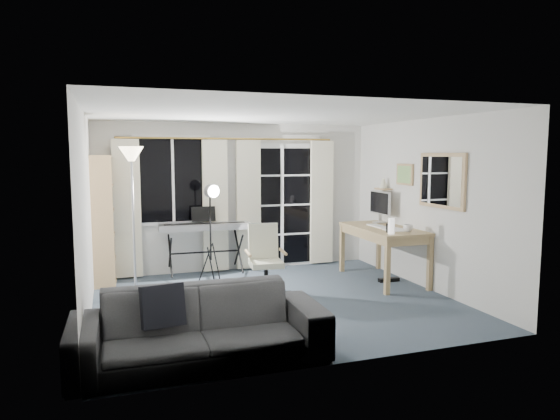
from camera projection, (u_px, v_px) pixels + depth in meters
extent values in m
cube|color=#3A4554|center=(276.00, 303.00, 6.45)|extent=(4.50, 4.00, 0.02)
cube|color=white|center=(173.00, 180.00, 7.81)|extent=(1.20, 0.06, 1.40)
cube|color=black|center=(173.00, 180.00, 7.78)|extent=(1.10, 0.02, 1.30)
cube|color=white|center=(173.00, 180.00, 7.77)|extent=(0.04, 0.03, 1.30)
cube|color=white|center=(281.00, 206.00, 8.44)|extent=(1.32, 0.06, 2.11)
cube|color=black|center=(265.00, 207.00, 8.32)|extent=(0.55, 0.02, 1.95)
cube|color=black|center=(298.00, 206.00, 8.51)|extent=(0.55, 0.02, 1.95)
cube|color=white|center=(282.00, 207.00, 8.40)|extent=(0.05, 0.04, 2.05)
cube|color=white|center=(282.00, 234.00, 8.45)|extent=(1.15, 0.03, 0.03)
cube|color=white|center=(282.00, 205.00, 8.40)|extent=(1.15, 0.03, 0.03)
cube|color=white|center=(282.00, 175.00, 8.34)|extent=(1.15, 0.03, 0.03)
cylinder|color=gold|center=(230.00, 139.00, 7.95)|extent=(3.50, 0.03, 0.03)
cube|color=beige|center=(127.00, 209.00, 7.54)|extent=(0.40, 0.07, 2.10)
cube|color=beige|center=(215.00, 206.00, 7.97)|extent=(0.40, 0.07, 2.10)
cube|color=beige|center=(249.00, 205.00, 8.15)|extent=(0.40, 0.07, 2.10)
cube|color=beige|center=(322.00, 202.00, 8.56)|extent=(0.40, 0.07, 2.10)
cube|color=tan|center=(102.00, 223.00, 6.98)|extent=(0.30, 0.04, 1.89)
cube|color=tan|center=(105.00, 216.00, 7.79)|extent=(0.30, 0.04, 1.89)
cube|color=tan|center=(94.00, 220.00, 7.35)|extent=(0.06, 0.85, 1.89)
cube|color=tan|center=(106.00, 280.00, 7.49)|extent=(0.33, 0.86, 0.02)
cube|color=tan|center=(105.00, 257.00, 7.45)|extent=(0.33, 0.86, 0.02)
cube|color=tan|center=(104.00, 233.00, 7.41)|extent=(0.33, 0.86, 0.02)
cube|color=tan|center=(103.00, 209.00, 7.37)|extent=(0.33, 0.86, 0.02)
cube|color=tan|center=(102.00, 185.00, 7.33)|extent=(0.33, 0.86, 0.02)
cube|color=tan|center=(101.00, 157.00, 7.29)|extent=(0.33, 0.86, 0.02)
cube|color=white|center=(105.00, 252.00, 7.11)|extent=(0.21, 0.06, 0.24)
cube|color=olive|center=(105.00, 253.00, 7.20)|extent=(0.21, 0.05, 0.19)
cube|color=#303030|center=(106.00, 251.00, 7.27)|extent=(0.21, 0.04, 0.22)
cube|color=olive|center=(106.00, 248.00, 7.34)|extent=(0.21, 0.04, 0.28)
cube|color=white|center=(106.00, 249.00, 7.41)|extent=(0.21, 0.06, 0.22)
cube|color=#CC3A6B|center=(106.00, 248.00, 7.49)|extent=(0.21, 0.04, 0.23)
cube|color=navy|center=(107.00, 247.00, 7.56)|extent=(0.21, 0.05, 0.23)
cube|color=olive|center=(107.00, 246.00, 7.64)|extent=(0.21, 0.04, 0.22)
cube|color=#CC3A6B|center=(107.00, 245.00, 7.70)|extent=(0.21, 0.06, 0.22)
cube|color=#303030|center=(107.00, 244.00, 7.79)|extent=(0.21, 0.03, 0.25)
cube|color=navy|center=(104.00, 227.00, 7.07)|extent=(0.21, 0.04, 0.26)
cube|color=#303030|center=(104.00, 226.00, 7.13)|extent=(0.21, 0.06, 0.25)
cube|color=#303030|center=(105.00, 227.00, 7.22)|extent=(0.21, 0.04, 0.22)
cube|color=navy|center=(105.00, 226.00, 7.29)|extent=(0.21, 0.04, 0.20)
cube|color=navy|center=(105.00, 225.00, 7.36)|extent=(0.21, 0.04, 0.22)
cube|color=#303030|center=(105.00, 223.00, 7.42)|extent=(0.21, 0.04, 0.26)
cube|color=#303030|center=(106.00, 224.00, 7.49)|extent=(0.21, 0.05, 0.21)
cube|color=#AFB042|center=(106.00, 223.00, 7.57)|extent=(0.21, 0.05, 0.22)
cube|color=olive|center=(106.00, 222.00, 7.64)|extent=(0.21, 0.04, 0.23)
cube|color=#303030|center=(106.00, 222.00, 7.70)|extent=(0.21, 0.04, 0.22)
cube|color=#CC3A6B|center=(103.00, 201.00, 7.03)|extent=(0.21, 0.04, 0.27)
cube|color=#303030|center=(103.00, 203.00, 7.10)|extent=(0.21, 0.03, 0.20)
cube|color=white|center=(104.00, 200.00, 7.16)|extent=(0.21, 0.04, 0.28)
cube|color=white|center=(104.00, 200.00, 7.22)|extent=(0.21, 0.04, 0.26)
cube|color=olive|center=(104.00, 202.00, 7.29)|extent=(0.21, 0.04, 0.21)
cube|color=navy|center=(104.00, 201.00, 7.36)|extent=(0.21, 0.05, 0.22)
cylinder|color=#B2B2B7|center=(136.00, 295.00, 6.71)|extent=(0.35, 0.35, 0.03)
cylinder|color=#B2B2B7|center=(134.00, 226.00, 6.60)|extent=(0.04, 0.04, 1.86)
cone|color=#FFE5B2|center=(131.00, 154.00, 6.50)|extent=(0.38, 0.38, 0.19)
cylinder|color=black|center=(170.00, 254.00, 7.66)|extent=(0.06, 0.67, 0.61)
cylinder|color=black|center=(170.00, 254.00, 7.66)|extent=(0.06, 0.67, 0.61)
cylinder|color=black|center=(239.00, 250.00, 7.96)|extent=(0.06, 0.67, 0.61)
cylinder|color=black|center=(239.00, 250.00, 7.96)|extent=(0.06, 0.67, 0.61)
cylinder|color=black|center=(205.00, 252.00, 7.81)|extent=(1.07, 0.07, 0.03)
cube|color=silver|center=(205.00, 226.00, 7.77)|extent=(1.41, 0.41, 0.10)
cube|color=white|center=(205.00, 225.00, 7.68)|extent=(1.29, 0.20, 0.02)
cube|color=black|center=(205.00, 224.00, 7.72)|extent=(1.25, 0.14, 0.01)
cube|color=black|center=(203.00, 214.00, 7.85)|extent=(0.38, 0.09, 0.23)
cylinder|color=black|center=(217.00, 263.00, 7.49)|extent=(0.10, 0.22, 0.60)
cylinder|color=black|center=(205.00, 264.00, 7.46)|extent=(0.23, 0.06, 0.60)
cylinder|color=black|center=(211.00, 266.00, 7.33)|extent=(0.16, 0.19, 0.60)
cylinder|color=black|center=(210.00, 226.00, 7.36)|extent=(0.03, 0.03, 1.04)
cylinder|color=silver|center=(211.00, 191.00, 7.27)|extent=(0.22, 0.17, 0.20)
cylinder|color=white|center=(214.00, 191.00, 7.22)|extent=(0.17, 0.08, 0.17)
cube|color=black|center=(281.00, 293.00, 6.72)|extent=(0.30, 0.08, 0.04)
cylinder|color=black|center=(286.00, 294.00, 6.74)|extent=(0.05, 0.05, 0.05)
cube|color=black|center=(268.00, 290.00, 6.88)|extent=(0.16, 0.28, 0.04)
cylinder|color=black|center=(269.00, 290.00, 6.95)|extent=(0.05, 0.05, 0.05)
cube|color=black|center=(253.00, 292.00, 6.76)|extent=(0.25, 0.23, 0.04)
cylinder|color=black|center=(248.00, 293.00, 6.79)|extent=(0.05, 0.05, 0.05)
cube|color=black|center=(256.00, 297.00, 6.53)|extent=(0.28, 0.18, 0.04)
cylinder|color=black|center=(252.00, 300.00, 6.48)|extent=(0.05, 0.05, 0.05)
cube|color=black|center=(273.00, 298.00, 6.51)|extent=(0.10, 0.30, 0.04)
cylinder|color=black|center=(276.00, 300.00, 6.45)|extent=(0.05, 0.05, 0.05)
cylinder|color=black|center=(266.00, 278.00, 6.66)|extent=(0.06, 0.06, 0.37)
cube|color=#E7E6C2|center=(266.00, 263.00, 6.63)|extent=(0.46, 0.46, 0.07)
cube|color=#E7E6C2|center=(263.00, 241.00, 6.80)|extent=(0.41, 0.16, 0.48)
cube|color=black|center=(263.00, 239.00, 6.83)|extent=(0.39, 0.13, 0.44)
cylinder|color=tan|center=(248.00, 253.00, 6.59)|extent=(0.08, 0.37, 0.04)
cylinder|color=tan|center=(283.00, 252.00, 6.69)|extent=(0.08, 0.37, 0.04)
cube|color=#9D8251|center=(383.00, 229.00, 7.48)|extent=(0.78, 1.53, 0.04)
cube|color=#9D8251|center=(383.00, 234.00, 7.49)|extent=(0.73, 1.48, 0.11)
cube|color=#9D8251|center=(387.00, 267.00, 6.75)|extent=(0.07, 0.07, 0.77)
cube|color=#9D8251|center=(430.00, 264.00, 6.95)|extent=(0.07, 0.07, 0.77)
cube|color=#9D8251|center=(342.00, 248.00, 8.10)|extent=(0.07, 0.07, 0.77)
cube|color=#9D8251|center=(379.00, 246.00, 8.30)|extent=(0.07, 0.07, 0.77)
cube|color=silver|center=(380.00, 222.00, 7.96)|extent=(0.20, 0.13, 0.02)
cube|color=silver|center=(380.00, 213.00, 7.95)|extent=(0.04, 0.03, 0.24)
cube|color=silver|center=(380.00, 203.00, 7.93)|extent=(0.05, 0.59, 0.37)
cube|color=black|center=(379.00, 203.00, 7.92)|extent=(0.02, 0.54, 0.32)
cube|color=white|center=(378.00, 226.00, 7.52)|extent=(0.16, 0.46, 0.02)
cube|color=white|center=(386.00, 229.00, 7.19)|extent=(0.07, 0.11, 0.02)
cube|color=white|center=(392.00, 228.00, 7.35)|extent=(0.28, 0.35, 0.01)
cube|color=white|center=(398.00, 231.00, 7.13)|extent=(0.24, 0.18, 0.00)
cube|color=black|center=(389.00, 228.00, 6.96)|extent=(0.05, 0.04, 0.13)
cylinder|color=white|center=(391.00, 226.00, 6.84)|extent=(0.09, 0.09, 0.22)
cube|color=black|center=(389.00, 280.00, 7.49)|extent=(0.33, 0.09, 0.05)
imported|color=silver|center=(408.00, 227.00, 7.03)|extent=(0.13, 0.11, 0.13)
cube|color=tan|center=(442.00, 181.00, 6.66)|extent=(0.04, 0.94, 0.74)
cube|color=white|center=(441.00, 181.00, 6.65)|extent=(0.01, 0.84, 0.64)
cube|color=tan|center=(405.00, 174.00, 7.50)|extent=(0.03, 0.42, 0.32)
cube|color=#4F9F83|center=(404.00, 174.00, 7.50)|extent=(0.00, 0.36, 0.26)
cube|color=tan|center=(383.00, 189.00, 7.98)|extent=(0.16, 0.30, 0.02)
cone|color=#E7E6C2|center=(383.00, 183.00, 7.97)|extent=(0.12, 0.12, 0.15)
imported|color=#313133|center=(201.00, 314.00, 4.55)|extent=(2.30, 0.72, 0.90)
cube|color=black|center=(163.00, 306.00, 4.54)|extent=(0.41, 0.27, 0.40)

